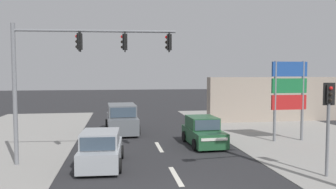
# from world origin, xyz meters

# --- Properties ---
(lane_dash_mid) EXTENTS (0.20, 2.40, 0.01)m
(lane_dash_mid) POSITION_xyz_m (0.00, 3.00, 0.00)
(lane_dash_mid) COLOR silver
(lane_dash_mid) RESTS_ON ground
(lane_dash_far) EXTENTS (0.20, 2.40, 0.01)m
(lane_dash_far) POSITION_xyz_m (0.00, 8.00, 0.00)
(lane_dash_far) COLOR silver
(lane_dash_far) RESTS_ON ground
(traffic_signal_mast) EXTENTS (6.88, 0.78, 6.00)m
(traffic_signal_mast) POSITION_xyz_m (-4.06, 5.37, 4.35)
(traffic_signal_mast) COLOR slate
(traffic_signal_mast) RESTS_ON ground
(pedestal_signal_right_kerb) EXTENTS (0.44, 0.30, 3.56)m
(pedestal_signal_right_kerb) POSITION_xyz_m (5.60, 2.01, 2.42)
(pedestal_signal_right_kerb) COLOR slate
(pedestal_signal_right_kerb) RESTS_ON ground
(shopping_plaza_sign) EXTENTS (2.10, 0.16, 4.60)m
(shopping_plaza_sign) POSITION_xyz_m (7.56, 8.35, 2.98)
(shopping_plaza_sign) COLOR slate
(shopping_plaza_sign) RESTS_ON ground
(shopfront_wall_far) EXTENTS (12.00, 1.00, 3.60)m
(shopfront_wall_far) POSITION_xyz_m (11.00, 16.00, 1.80)
(shopfront_wall_far) COLOR #A39384
(shopfront_wall_far) RESTS_ON ground
(hatchback_oncoming_mid) EXTENTS (1.93, 3.71, 1.53)m
(hatchback_oncoming_mid) POSITION_xyz_m (-2.87, 4.79, 0.70)
(hatchback_oncoming_mid) COLOR #A3A8AD
(hatchback_oncoming_mid) RESTS_ON ground
(suv_crossing_left) EXTENTS (2.23, 4.62, 1.90)m
(suv_crossing_left) POSITION_xyz_m (-1.88, 12.58, 0.88)
(suv_crossing_left) COLOR slate
(suv_crossing_left) RESTS_ON ground
(hatchback_kerbside_parked) EXTENTS (1.87, 3.69, 1.53)m
(hatchback_kerbside_parked) POSITION_xyz_m (2.45, 8.14, 0.70)
(hatchback_kerbside_parked) COLOR #235633
(hatchback_kerbside_parked) RESTS_ON ground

